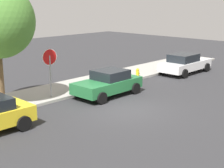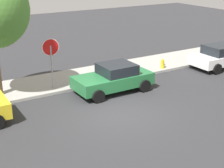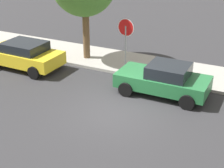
{
  "view_description": "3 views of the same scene",
  "coord_description": "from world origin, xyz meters",
  "px_view_note": "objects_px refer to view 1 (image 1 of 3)",
  "views": [
    {
      "loc": [
        -12.07,
        -10.47,
        5.2
      ],
      "look_at": [
        -0.54,
        0.38,
        1.3
      ],
      "focal_mm": 55.0,
      "sensor_mm": 36.0,
      "label": 1
    },
    {
      "loc": [
        -7.44,
        -11.69,
        6.36
      ],
      "look_at": [
        0.32,
        1.04,
        0.94
      ],
      "focal_mm": 55.0,
      "sensor_mm": 36.0,
      "label": 2
    },
    {
      "loc": [
        5.24,
        -10.91,
        6.76
      ],
      "look_at": [
        -0.61,
        0.85,
        0.72
      ],
      "focal_mm": 55.0,
      "sensor_mm": 36.0,
      "label": 3
    }
  ],
  "objects_px": {
    "stop_sign": "(50,64)",
    "fire_hydrant": "(138,73)",
    "parked_car_green": "(108,83)",
    "parked_car_white": "(185,63)"
  },
  "relations": [
    {
      "from": "stop_sign",
      "to": "parked_car_white",
      "type": "height_order",
      "value": "stop_sign"
    },
    {
      "from": "stop_sign",
      "to": "parked_car_white",
      "type": "distance_m",
      "value": 10.9
    },
    {
      "from": "stop_sign",
      "to": "fire_hydrant",
      "type": "height_order",
      "value": "stop_sign"
    },
    {
      "from": "parked_car_white",
      "to": "fire_hydrant",
      "type": "bearing_deg",
      "value": 159.65
    },
    {
      "from": "parked_car_green",
      "to": "fire_hydrant",
      "type": "relative_size",
      "value": 5.58
    },
    {
      "from": "parked_car_white",
      "to": "stop_sign",
      "type": "bearing_deg",
      "value": 171.39
    },
    {
      "from": "stop_sign",
      "to": "parked_car_green",
      "type": "bearing_deg",
      "value": -33.04
    },
    {
      "from": "parked_car_green",
      "to": "parked_car_white",
      "type": "bearing_deg",
      "value": 0.57
    },
    {
      "from": "stop_sign",
      "to": "fire_hydrant",
      "type": "xyz_separation_m",
      "value": [
        7.01,
        -0.25,
        -1.54
      ]
    },
    {
      "from": "parked_car_green",
      "to": "parked_car_white",
      "type": "height_order",
      "value": "parked_car_white"
    }
  ]
}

